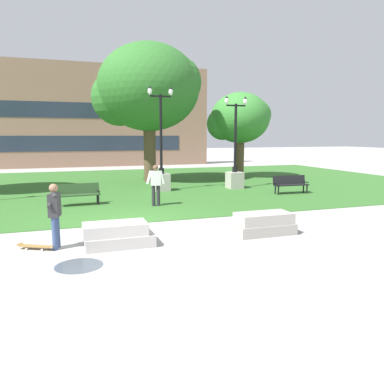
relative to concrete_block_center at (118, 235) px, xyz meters
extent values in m
plane|color=#A3A09B|center=(0.71, 2.42, -0.31)|extent=(140.00, 140.00, 0.00)
cube|color=#336628|center=(0.71, 12.42, -0.30)|extent=(40.00, 20.00, 0.02)
cube|color=#BCB7B2|center=(0.05, 0.00, -0.15)|extent=(1.80, 0.90, 0.32)
cube|color=beige|center=(-0.06, 0.00, 0.17)|extent=(1.66, 0.83, 0.32)
cube|color=#9E9991|center=(4.31, -0.12, -0.15)|extent=(1.80, 0.90, 0.32)
cube|color=#A6A098|center=(4.32, -0.12, 0.17)|extent=(1.66, 0.83, 0.32)
cylinder|color=#384C7A|center=(-1.57, 0.21, 0.12)|extent=(0.15, 0.15, 0.86)
cylinder|color=#384C7A|center=(-1.52, 0.40, 0.12)|extent=(0.15, 0.15, 0.86)
cube|color=#2D2D30|center=(-1.54, 0.30, 0.85)|extent=(0.33, 0.45, 0.60)
cylinder|color=#2D2D30|center=(-1.60, 0.28, 1.00)|extent=(0.22, 0.53, 0.38)
cylinder|color=#2D2D30|center=(-1.48, 0.32, 1.00)|extent=(0.22, 0.53, 0.38)
sphere|color=#9E7051|center=(-1.54, 0.30, 1.29)|extent=(0.22, 0.22, 0.22)
cube|color=olive|center=(-2.04, 0.39, -0.22)|extent=(0.80, 0.56, 0.02)
cube|color=olive|center=(-2.43, 0.61, -0.20)|extent=(0.20, 0.23, 0.06)
cube|color=olive|center=(-1.64, 0.18, -0.20)|extent=(0.20, 0.23, 0.06)
cylinder|color=silver|center=(-2.28, 0.40, -0.28)|extent=(0.06, 0.05, 0.06)
cylinder|color=silver|center=(-2.18, 0.60, -0.28)|extent=(0.06, 0.05, 0.06)
cylinder|color=silver|center=(-1.90, 0.19, -0.28)|extent=(0.06, 0.05, 0.06)
cylinder|color=silver|center=(-1.79, 0.39, -0.28)|extent=(0.06, 0.05, 0.06)
cylinder|color=#47515B|center=(-1.04, -1.25, -0.30)|extent=(1.08, 1.08, 0.01)
cube|color=black|center=(9.51, 6.29, 0.15)|extent=(1.82, 0.54, 0.05)
cube|color=black|center=(9.52, 6.54, 0.38)|extent=(1.80, 0.23, 0.46)
cube|color=black|center=(8.67, 6.34, 0.27)|extent=(0.08, 0.40, 0.04)
cube|color=black|center=(10.35, 6.24, 0.27)|extent=(0.08, 0.40, 0.04)
cylinder|color=black|center=(8.70, 6.17, -0.08)|extent=(0.07, 0.07, 0.41)
cylinder|color=black|center=(10.30, 6.08, -0.08)|extent=(0.07, 0.07, 0.41)
cylinder|color=black|center=(8.72, 6.49, -0.08)|extent=(0.07, 0.07, 0.41)
cylinder|color=black|center=(10.32, 6.40, -0.08)|extent=(0.07, 0.07, 0.41)
cube|color=#284723|center=(-0.77, 6.37, 0.15)|extent=(1.82, 0.55, 0.05)
cube|color=#284723|center=(-0.79, 6.62, 0.38)|extent=(1.80, 0.24, 0.46)
cube|color=black|center=(-1.61, 6.32, 0.27)|extent=(0.09, 0.40, 0.04)
cube|color=black|center=(0.06, 6.43, 0.27)|extent=(0.09, 0.40, 0.04)
cylinder|color=black|center=(-1.56, 6.16, -0.08)|extent=(0.07, 0.07, 0.41)
cylinder|color=black|center=(0.03, 6.27, -0.08)|extent=(0.07, 0.07, 0.41)
cylinder|color=black|center=(-1.58, 6.48, -0.08)|extent=(0.07, 0.07, 0.41)
cylinder|color=black|center=(0.01, 6.59, -0.08)|extent=(0.07, 0.07, 0.41)
cube|color=#ADA89E|center=(3.57, 9.42, 0.16)|extent=(0.80, 0.80, 0.90)
cylinder|color=black|center=(3.57, 9.42, 0.76)|extent=(0.28, 0.28, 0.30)
cylinder|color=black|center=(3.57, 9.42, 2.66)|extent=(0.14, 0.14, 4.10)
cube|color=black|center=(3.57, 9.42, 4.61)|extent=(1.10, 0.08, 0.08)
ellipsoid|color=white|center=(3.02, 9.42, 4.85)|extent=(0.22, 0.22, 0.36)
cone|color=black|center=(3.02, 9.42, 5.05)|extent=(0.20, 0.20, 0.13)
ellipsoid|color=white|center=(4.12, 9.42, 4.85)|extent=(0.22, 0.22, 0.36)
cone|color=black|center=(4.12, 9.42, 5.05)|extent=(0.20, 0.20, 0.13)
cube|color=#ADA89E|center=(7.66, 9.02, 0.16)|extent=(0.80, 0.80, 0.90)
cylinder|color=black|center=(7.66, 9.02, 0.76)|extent=(0.28, 0.28, 0.30)
cylinder|color=black|center=(7.66, 9.02, 2.47)|extent=(0.14, 0.14, 3.70)
cube|color=black|center=(7.66, 9.02, 4.22)|extent=(1.10, 0.08, 0.08)
ellipsoid|color=white|center=(7.11, 9.02, 4.46)|extent=(0.22, 0.22, 0.36)
cone|color=black|center=(7.11, 9.02, 4.65)|extent=(0.20, 0.20, 0.13)
ellipsoid|color=white|center=(8.21, 9.02, 4.46)|extent=(0.22, 0.22, 0.36)
cone|color=black|center=(8.21, 9.02, 4.65)|extent=(0.20, 0.20, 0.13)
cylinder|color=brown|center=(10.32, 13.94, 1.21)|extent=(0.64, 0.64, 2.99)
ellipsoid|color=#387F33|center=(10.32, 13.94, 3.82)|extent=(4.05, 4.05, 3.44)
sphere|color=#387F33|center=(9.20, 14.34, 3.42)|extent=(2.23, 2.23, 2.23)
sphere|color=#387F33|center=(11.33, 13.53, 4.02)|extent=(2.02, 2.02, 2.02)
cylinder|color=brown|center=(3.86, 13.50, 1.77)|extent=(0.75, 0.75, 4.11)
ellipsoid|color=#2D6B28|center=(3.86, 13.50, 5.54)|extent=(6.26, 6.26, 5.32)
sphere|color=#2D6B28|center=(2.14, 14.12, 4.92)|extent=(3.44, 3.44, 3.44)
sphere|color=#2D6B28|center=(5.42, 12.87, 5.86)|extent=(3.13, 3.13, 3.13)
cylinder|color=#28282D|center=(2.19, 5.27, 0.14)|extent=(0.15, 0.15, 0.86)
cylinder|color=#28282D|center=(2.39, 5.25, 0.14)|extent=(0.15, 0.15, 0.86)
cube|color=white|center=(2.29, 5.26, 0.87)|extent=(0.42, 0.28, 0.60)
cylinder|color=white|center=(2.03, 5.36, 0.91)|extent=(0.24, 0.13, 0.56)
cylinder|color=white|center=(2.55, 5.16, 0.91)|extent=(0.24, 0.13, 0.56)
sphere|color=brown|center=(2.29, 5.26, 1.31)|extent=(0.22, 0.22, 0.22)
cube|color=#8E6B56|center=(0.70, 26.92, 4.45)|extent=(23.90, 1.00, 9.51)
cube|color=#232D3D|center=(0.70, 26.41, 1.89)|extent=(17.92, 0.03, 1.40)
cube|color=#232D3D|center=(0.70, 26.41, 4.89)|extent=(17.92, 0.03, 1.40)
camera|label=1|loc=(-1.22, -9.77, 2.62)|focal=35.00mm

